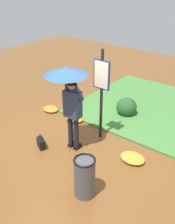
{
  "coord_description": "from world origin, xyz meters",
  "views": [
    {
      "loc": [
        -3.64,
        4.01,
        3.85
      ],
      "look_at": [
        -0.13,
        -0.39,
        0.85
      ],
      "focal_mm": 43.06,
      "sensor_mm": 36.0,
      "label": 1
    }
  ],
  "objects_px": {
    "info_sign_post": "(101,85)",
    "trash_bin": "(85,177)",
    "person_with_umbrella": "(69,88)",
    "handbag": "(41,143)"
  },
  "relations": [
    {
      "from": "info_sign_post",
      "to": "trash_bin",
      "type": "distance_m",
      "value": 2.29
    },
    {
      "from": "person_with_umbrella",
      "to": "handbag",
      "type": "relative_size",
      "value": 5.53
    },
    {
      "from": "person_with_umbrella",
      "to": "handbag",
      "type": "xyz_separation_m",
      "value": [
        0.54,
        0.48,
        -1.42
      ]
    },
    {
      "from": "person_with_umbrella",
      "to": "trash_bin",
      "type": "height_order",
      "value": "person_with_umbrella"
    },
    {
      "from": "info_sign_post",
      "to": "trash_bin",
      "type": "height_order",
      "value": "info_sign_post"
    },
    {
      "from": "info_sign_post",
      "to": "handbag",
      "type": "distance_m",
      "value": 2.02
    },
    {
      "from": "person_with_umbrella",
      "to": "handbag",
      "type": "bearing_deg",
      "value": 41.3
    },
    {
      "from": "person_with_umbrella",
      "to": "trash_bin",
      "type": "distance_m",
      "value": 1.97
    },
    {
      "from": "info_sign_post",
      "to": "handbag",
      "type": "height_order",
      "value": "info_sign_post"
    },
    {
      "from": "person_with_umbrella",
      "to": "handbag",
      "type": "distance_m",
      "value": 1.6
    }
  ]
}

